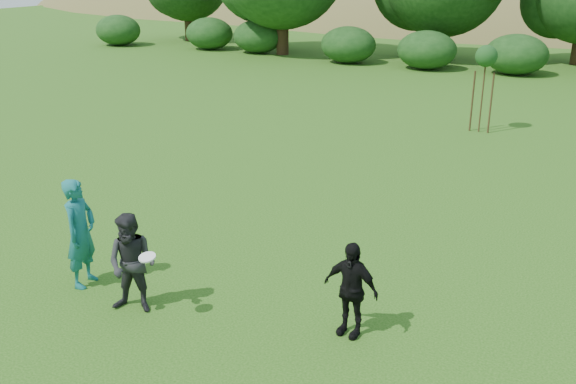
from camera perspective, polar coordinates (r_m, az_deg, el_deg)
name	(u,v)px	position (r m, az deg, el deg)	size (l,w,h in m)	color
ground	(203,310)	(10.80, -7.56, -10.36)	(120.00, 120.00, 0.00)	#19470C
player_teal	(80,233)	(11.65, -17.96, -3.48)	(0.71, 0.47, 1.95)	#166466
player_grey	(132,264)	(10.61, -13.68, -6.22)	(0.82, 0.64, 1.68)	#262629
player_black	(351,289)	(9.78, 5.58, -8.57)	(0.90, 0.37, 1.53)	black
frisbee	(147,257)	(10.10, -12.41, -5.68)	(0.27, 0.27, 0.08)	white
sapling	(486,59)	(21.95, 17.20, 11.27)	(0.70, 0.70, 2.85)	#3D2B18
hillside	(555,124)	(78.17, 22.67, 5.61)	(150.00, 72.00, 52.00)	olive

